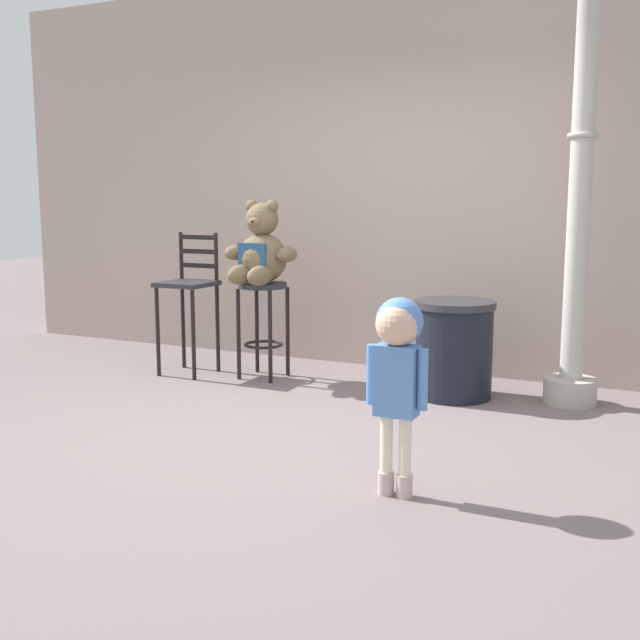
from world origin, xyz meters
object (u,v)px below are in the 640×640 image
at_px(lamppost, 579,219).
at_px(teddy_bear, 260,252).
at_px(trash_bin, 454,349).
at_px(bar_chair_empty, 189,292).
at_px(child_walking, 398,353).
at_px(bar_stool_with_teddy, 263,311).

bearing_deg(lamppost, teddy_bear, -173.72).
xyz_separation_m(trash_bin, lamppost, (0.78, 0.16, 0.91)).
bearing_deg(trash_bin, teddy_bear, -176.66).
height_order(teddy_bear, bar_chair_empty, teddy_bear).
xyz_separation_m(child_walking, lamppost, (0.50, 2.09, 0.57)).
relative_size(trash_bin, bar_chair_empty, 0.61).
distance_m(lamppost, bar_chair_empty, 2.98).
height_order(bar_stool_with_teddy, bar_chair_empty, bar_chair_empty).
distance_m(child_walking, trash_bin, 1.97).
bearing_deg(teddy_bear, bar_chair_empty, -171.56).
bearing_deg(child_walking, trash_bin, 101.10).
xyz_separation_m(bar_stool_with_teddy, teddy_bear, (-0.00, -0.03, 0.46)).
bearing_deg(teddy_bear, trash_bin, 3.34).
height_order(bar_stool_with_teddy, trash_bin, bar_stool_with_teddy).
bearing_deg(teddy_bear, child_walking, -45.64).
relative_size(teddy_bear, child_walking, 0.67).
height_order(teddy_bear, lamppost, lamppost).
bearing_deg(lamppost, child_walking, -103.40).
relative_size(bar_stool_with_teddy, child_walking, 0.79).
distance_m(bar_stool_with_teddy, bar_chair_empty, 0.63).
bearing_deg(child_walking, bar_stool_with_teddy, 136.69).
relative_size(bar_stool_with_teddy, trash_bin, 1.09).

